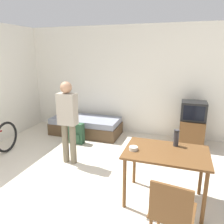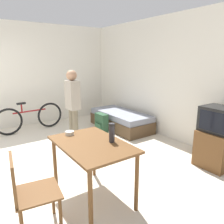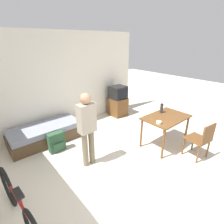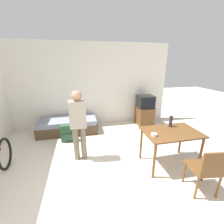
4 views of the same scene
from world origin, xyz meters
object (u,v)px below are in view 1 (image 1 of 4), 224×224
at_px(thermos_flask, 176,137).
at_px(backpack, 76,133).
at_px(wooden_chair, 171,212).
at_px(person_standing, 68,118).
at_px(tv, 192,125).
at_px(mate_bowl, 133,148).
at_px(dining_table, 166,158).
at_px(daybed, 86,126).

height_order(thermos_flask, backpack, thermos_flask).
distance_m(wooden_chair, person_standing, 2.45).
bearing_deg(person_standing, tv, 34.88).
height_order(tv, wooden_chair, tv).
bearing_deg(tv, person_standing, -145.12).
bearing_deg(mate_bowl, tv, 69.52).
bearing_deg(thermos_flask, mate_bowl, -149.28).
bearing_deg(tv, dining_table, -100.69).
distance_m(dining_table, backpack, 2.63).
bearing_deg(backpack, wooden_chair, -45.29).
xyz_separation_m(tv, mate_bowl, (-0.84, -2.25, 0.30)).
xyz_separation_m(tv, dining_table, (-0.41, -2.15, 0.17)).
xyz_separation_m(thermos_flask, backpack, (-2.25, 1.25, -0.67)).
xyz_separation_m(dining_table, wooden_chair, (0.13, -0.83, -0.17)).
distance_m(daybed, mate_bowl, 2.85).
height_order(daybed, dining_table, dining_table).
xyz_separation_m(daybed, mate_bowl, (1.73, -2.18, 0.58)).
relative_size(mate_bowl, backpack, 0.25).
bearing_deg(thermos_flask, person_standing, 169.14).
distance_m(tv, backpack, 2.65).
distance_m(person_standing, mate_bowl, 1.56).
bearing_deg(daybed, mate_bowl, -51.52).
height_order(daybed, person_standing, person_standing).
height_order(thermos_flask, mate_bowl, thermos_flask).
relative_size(tv, mate_bowl, 8.62).
relative_size(dining_table, thermos_flask, 4.64).
xyz_separation_m(person_standing, mate_bowl, (1.39, -0.69, -0.11)).
distance_m(daybed, thermos_flask, 3.02).
bearing_deg(tv, mate_bowl, -110.48).
height_order(daybed, mate_bowl, mate_bowl).
xyz_separation_m(dining_table, backpack, (-2.14, 1.47, -0.43)).
xyz_separation_m(daybed, person_standing, (0.35, -1.49, 0.69)).
height_order(dining_table, person_standing, person_standing).
xyz_separation_m(dining_table, mate_bowl, (-0.43, -0.10, 0.13)).
distance_m(wooden_chair, backpack, 3.24).
bearing_deg(daybed, backpack, -87.46).
height_order(tv, person_standing, person_standing).
distance_m(wooden_chair, thermos_flask, 1.13).
bearing_deg(thermos_flask, daybed, 140.78).
distance_m(tv, mate_bowl, 2.42).
bearing_deg(mate_bowl, thermos_flask, 30.72).
height_order(tv, thermos_flask, tv).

